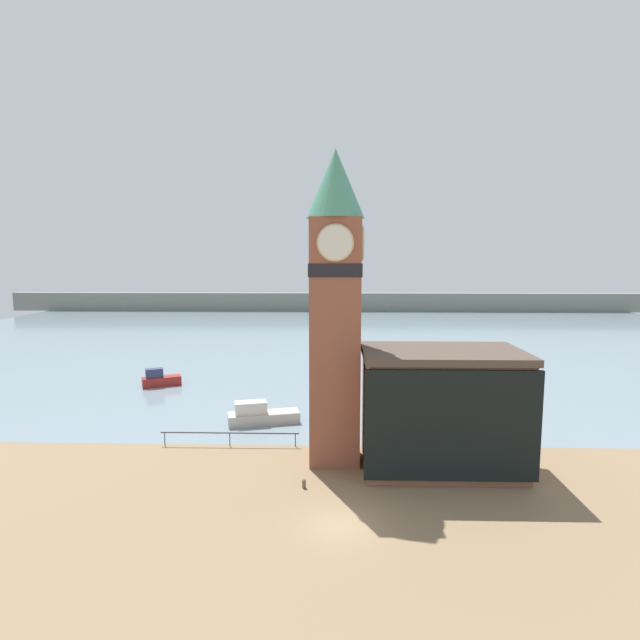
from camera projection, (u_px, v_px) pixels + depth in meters
name	position (u px, v px, depth m)	size (l,w,h in m)	color
ground_plane	(341.00, 525.00, 27.67)	(160.00, 160.00, 0.00)	#846B4C
water	(336.00, 332.00, 98.82)	(160.00, 120.00, 0.00)	gray
far_shoreline	(335.00, 302.00, 138.18)	(180.00, 3.00, 5.00)	gray
pier_railing	(230.00, 434.00, 39.18)	(10.95, 0.08, 1.09)	#333338
clock_tower	(335.00, 300.00, 35.18)	(4.06, 4.06, 22.13)	brown
pier_building	(441.00, 409.00, 34.93)	(11.18, 7.02, 8.40)	#935B42
boat_near	(261.00, 415.00, 44.57)	(6.60, 3.43, 2.04)	#B7B2A8
boat_far	(160.00, 379.00, 57.53)	(4.51, 3.18, 2.09)	maroon
mooring_bollard_near	(304.00, 483.00, 32.10)	(0.25, 0.25, 0.58)	brown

